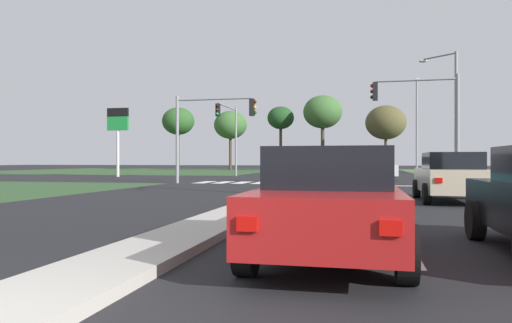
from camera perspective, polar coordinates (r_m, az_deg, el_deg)
The scene contains 32 objects.
ground_plane at distance 32.71m, azimuth 7.54°, elevation -2.18°, with size 200.00×200.00×0.00m, color black.
grass_verge_far_left at distance 63.71m, azimuth -13.91°, elevation -1.07°, with size 35.00×35.00×0.01m, color #2D4C28.
median_island_near at distance 13.90m, azimuth 0.75°, elevation -4.98°, with size 1.20×22.00×0.14m, color #ADA89E.
median_island_far at distance 57.64m, azimuth 9.68°, elevation -1.13°, with size 1.20×36.00×0.14m, color gray.
lane_dash_near at distance 7.06m, azimuth 18.14°, elevation -10.47°, with size 0.14×2.00×0.01m, color silver.
lane_dash_second at distance 12.99m, azimuth 15.52°, elevation -5.63°, with size 0.14×2.00×0.01m, color silver.
lane_dash_third at distance 18.96m, azimuth 14.56°, elevation -3.82°, with size 0.14×2.00×0.01m, color silver.
edge_line_right at distance 15.16m, azimuth 27.97°, elevation -4.81°, with size 0.14×24.00×0.01m, color silver.
stop_bar_near at distance 25.61m, azimuth 14.69°, elevation -2.80°, with size 6.40×0.50×0.01m, color silver.
crosswalk_bar_near at distance 28.90m, azimuth -6.13°, elevation -2.47°, with size 0.70×2.80×0.01m, color silver.
crosswalk_bar_second at distance 28.55m, azimuth -3.94°, elevation -2.50°, with size 0.70×2.80×0.01m, color silver.
crosswalk_bar_third at distance 28.25m, azimuth -1.70°, elevation -2.53°, with size 0.70×2.80×0.01m, color silver.
crosswalk_bar_fourth at distance 27.99m, azimuth 0.59°, elevation -2.56°, with size 0.70×2.80×0.01m, color silver.
crosswalk_bar_fifth at distance 27.78m, azimuth 2.91°, elevation -2.58°, with size 0.70×2.80×0.01m, color silver.
car_white_near at distance 32.03m, azimuth 12.72°, elevation -0.81°, with size 4.39×2.01×1.55m.
car_beige_second at distance 16.40m, azimuth 22.28°, elevation -1.67°, with size 2.03×4.21×1.56m.
car_grey_third at distance 51.22m, azimuth 6.69°, elevation -0.50°, with size 2.03×4.28×1.50m.
car_red_fourth at distance 6.66m, azimuth 9.00°, elevation -4.59°, with size 1.95×4.55×1.47m.
car_teal_fifth at distance 14.02m, azimuth 10.40°, elevation -2.11°, with size 2.04×4.21×1.48m.
car_maroon_seventh at distance 59.86m, azimuth 7.49°, elevation -0.43°, with size 1.97×4.55×1.46m.
traffic_signal_near_right at distance 26.29m, azimuth 19.56°, elevation 5.84°, with size 4.43×0.32×5.74m.
traffic_signal_far_left at distance 38.69m, azimuth -3.17°, elevation 4.20°, with size 0.32×5.56×5.85m.
traffic_signal_near_left at distance 27.43m, azimuth -5.83°, elevation 4.73°, with size 4.79×0.32×5.06m.
street_lamp_second at distance 32.60m, azimuth 22.38°, elevation 5.95°, with size 2.15×1.83×8.13m.
street_lamp_third at distance 53.87m, azimuth 18.64°, elevation 4.57°, with size 0.56×1.84×9.98m.
pedestrian_at_median at distance 40.96m, azimuth 8.68°, elevation 0.06°, with size 0.34×0.34×1.86m.
fuel_price_totem at distance 40.24m, azimuth -16.17°, elevation 4.01°, with size 1.80×0.24×5.56m.
treeline_near at distance 68.43m, azimuth -9.27°, elevation 4.75°, with size 4.53×4.53×8.82m.
treeline_second at distance 66.29m, azimuth -3.07°, elevation 4.35°, with size 4.54×4.54×8.19m.
treeline_third at distance 65.03m, azimuth 2.97°, elevation 5.15°, with size 3.61×3.61×8.65m.
treeline_fourth at distance 62.51m, azimuth 7.96°, elevation 5.83°, with size 5.01×5.01×9.73m.
treeline_fifth at distance 59.48m, azimuth 15.23°, elevation 4.50°, with size 4.81×4.81×7.93m.
Camera 1 is at (2.82, -2.56, 1.30)m, focal length 33.51 mm.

